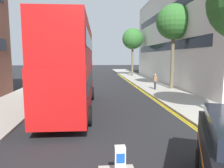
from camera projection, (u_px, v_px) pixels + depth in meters
name	position (u px, v px, depth m)	size (l,w,h in m)	color
sidewalk_right	(173.00, 95.00, 19.08)	(4.00, 80.00, 0.14)	#ADA89E
sidewalk_left	(25.00, 98.00, 17.94)	(4.00, 80.00, 0.14)	#ADA89E
kerb_line_outer	(157.00, 101.00, 16.93)	(0.10, 56.00, 0.01)	yellow
kerb_line_inner	(155.00, 101.00, 16.91)	(0.10, 56.00, 0.01)	yellow
keep_left_bollard	(120.00, 168.00, 5.54)	(0.36, 0.28, 1.11)	silver
double_decker_bus_away	(71.00, 64.00, 13.72)	(2.96, 10.85, 5.64)	red
pedestrian_far	(155.00, 81.00, 21.92)	(0.34, 0.22, 1.62)	#2D2D38
street_tree_near	(133.00, 39.00, 37.24)	(3.67, 3.67, 8.39)	#6B6047
street_tree_far	(174.00, 22.00, 21.87)	(3.62, 3.62, 8.79)	#6B6047
townhouse_terrace_right	(198.00, 36.00, 28.61)	(10.08, 28.00, 12.67)	silver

